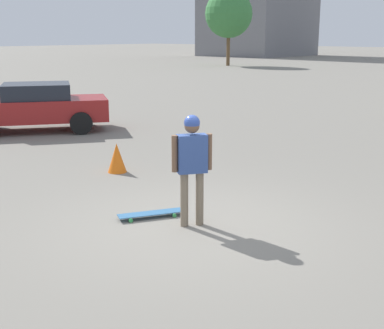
{
  "coord_description": "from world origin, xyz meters",
  "views": [
    {
      "loc": [
        5.57,
        4.82,
        2.71
      ],
      "look_at": [
        0.0,
        0.0,
        0.91
      ],
      "focal_mm": 50.0,
      "sensor_mm": 36.0,
      "label": 1
    }
  ],
  "objects_px": {
    "person": "(192,157)",
    "skateboard": "(151,214)",
    "traffic_cone": "(117,158)",
    "car_parked_near": "(35,106)"
  },
  "relations": [
    {
      "from": "person",
      "to": "skateboard",
      "type": "relative_size",
      "value": 1.67
    },
    {
      "from": "skateboard",
      "to": "traffic_cone",
      "type": "height_order",
      "value": "traffic_cone"
    },
    {
      "from": "skateboard",
      "to": "person",
      "type": "bearing_deg",
      "value": 131.87
    },
    {
      "from": "traffic_cone",
      "to": "car_parked_near",
      "type": "bearing_deg",
      "value": -106.81
    },
    {
      "from": "skateboard",
      "to": "car_parked_near",
      "type": "xyz_separation_m",
      "value": [
        -3.12,
        -7.8,
        0.65
      ]
    },
    {
      "from": "car_parked_near",
      "to": "skateboard",
      "type": "bearing_deg",
      "value": 103.21
    },
    {
      "from": "person",
      "to": "skateboard",
      "type": "xyz_separation_m",
      "value": [
        0.15,
        -0.7,
        -0.96
      ]
    },
    {
      "from": "person",
      "to": "car_parked_near",
      "type": "xyz_separation_m",
      "value": [
        -2.96,
        -8.5,
        -0.31
      ]
    },
    {
      "from": "car_parked_near",
      "to": "traffic_cone",
      "type": "bearing_deg",
      "value": 108.18
    },
    {
      "from": "skateboard",
      "to": "traffic_cone",
      "type": "distance_m",
      "value": 2.9
    }
  ]
}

